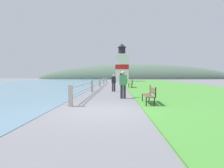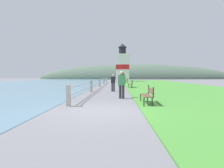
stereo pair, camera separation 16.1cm
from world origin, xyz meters
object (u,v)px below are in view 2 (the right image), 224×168
park_bench_midway (131,83)px  person_strolling (113,82)px  park_bench_far (126,80)px  person_by_railing (122,84)px  lighthouse (122,66)px  park_bench_near (148,94)px

park_bench_midway → person_strolling: bearing=70.1°
park_bench_far → person_by_railing: person_by_railing is taller
person_strolling → person_by_railing: (0.68, -4.86, 0.09)m
person_strolling → person_by_railing: person_by_railing is taller
park_bench_far → lighthouse: lighthouse is taller
park_bench_midway → person_by_railing: (-1.30, -9.57, 0.42)m
park_bench_near → person_by_railing: (-1.26, 2.28, 0.42)m
park_bench_far → person_strolling: bearing=77.6°
park_bench_near → lighthouse: size_ratio=0.18×
lighthouse → person_by_railing: size_ratio=5.20×
park_bench_far → park_bench_midway: bearing=84.1°
park_bench_midway → lighthouse: bearing=-86.0°
park_bench_far → person_strolling: 17.28m
park_bench_midway → park_bench_far: same height
park_bench_far → person_by_railing: (-1.31, -22.02, 0.42)m
lighthouse → person_by_railing: (-0.87, -31.65, -2.89)m
lighthouse → person_strolling: bearing=-93.3°
park_bench_near → person_strolling: (-1.94, 7.13, 0.32)m
park_bench_far → person_strolling: (-1.99, -17.16, 0.32)m
person_strolling → person_by_railing: size_ratio=0.90×
park_bench_far → person_by_railing: 22.06m
park_bench_near → lighthouse: lighthouse is taller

